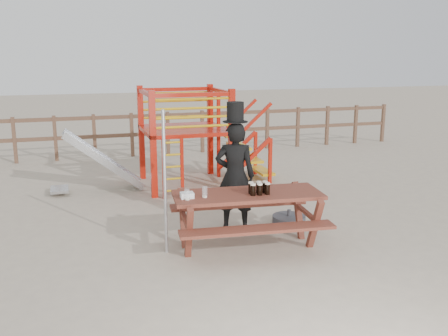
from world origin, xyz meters
TOP-DOWN VIEW (x-y plane):
  - ground at (0.00, 0.00)m, footprint 60.00×60.00m
  - back_fence at (0.00, 7.00)m, footprint 15.09×0.09m
  - playground_fort at (0.12, 3.58)m, footprint 4.71×1.84m
  - picnic_table at (0.27, -0.18)m, footprint 2.27×1.68m
  - man_with_hat at (0.35, 0.64)m, footprint 0.74×0.61m
  - metal_pole at (-0.91, -0.04)m, footprint 0.05×0.05m
  - parasol_base at (1.29, 0.60)m, footprint 0.56×0.56m
  - paper_bag at (-0.63, -0.18)m, footprint 0.18×0.15m
  - stout_pints at (0.40, -0.28)m, footprint 0.29×0.19m
  - empty_glasses at (-0.51, -0.24)m, footprint 0.34×0.12m

SIDE VIEW (x-z plane):
  - ground at x=0.00m, z-range 0.00..0.00m
  - parasol_base at x=1.29m, z-range -0.05..0.18m
  - picnic_table at x=0.27m, z-range 0.11..0.93m
  - back_fence at x=0.00m, z-range 0.14..1.34m
  - paper_bag at x=-0.63m, z-range 0.82..0.90m
  - empty_glasses at x=-0.51m, z-range 0.82..0.97m
  - stout_pints at x=0.40m, z-range 0.83..1.00m
  - man_with_hat at x=0.35m, z-range -0.11..1.95m
  - metal_pole at x=-0.91m, z-range 0.00..2.05m
  - playground_fort at x=0.12m, z-range 0.02..2.12m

